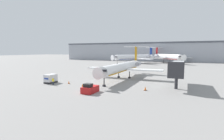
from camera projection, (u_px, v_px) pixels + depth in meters
name	position (u px, v px, depth m)	size (l,w,h in m)	color
ground_plane	(88.00, 93.00, 34.88)	(600.00, 600.00, 0.00)	gray
terminal_building	(165.00, 52.00, 143.39)	(180.00, 16.80, 15.50)	#9EA3AD
airplane_main	(123.00, 67.00, 53.50)	(23.74, 32.50, 10.10)	white
pushback_tug	(90.00, 89.00, 35.31)	(2.23, 3.87, 2.00)	#B21919
luggage_cart	(51.00, 79.00, 45.84)	(2.03, 3.15, 2.29)	#232326
worker_near_tug	(83.00, 87.00, 36.37)	(0.40, 0.24, 1.63)	#232838
worker_by_wing	(94.00, 75.00, 55.64)	(0.40, 0.24, 1.66)	#232838
worker_on_apron	(53.00, 81.00, 43.13)	(0.40, 0.26, 1.84)	#232838
traffic_cone_left	(69.00, 82.00, 44.85)	(0.56, 0.56, 0.76)	black
traffic_cone_right	(145.00, 89.00, 37.30)	(0.66, 0.66, 0.82)	black
airplane_parked_far_left	(168.00, 57.00, 121.12)	(32.28, 28.53, 11.34)	white
airplane_parked_far_right	(134.00, 57.00, 119.38)	(28.61, 32.35, 10.99)	white
jet_bridge	(177.00, 68.00, 40.71)	(3.20, 12.83, 6.19)	#2D2D33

